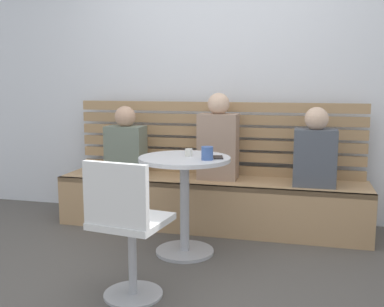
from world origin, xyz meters
The scene contains 12 objects.
ground centered at (0.00, 0.00, 0.00)m, with size 8.00×8.00×0.00m, color #514C47.
back_wall centered at (0.00, 1.64, 1.45)m, with size 5.20×0.10×2.90m, color silver.
booth_bench centered at (0.00, 1.20, 0.22)m, with size 2.70×0.52×0.44m.
booth_backrest centered at (0.00, 1.44, 0.78)m, with size 2.65×0.04×0.67m.
cafe_table centered at (-0.06, 0.55, 0.52)m, with size 0.68×0.68×0.74m.
white_chair centered at (-0.19, -0.26, 0.46)m, with size 0.45×0.45×0.85m.
person_adult centered at (0.06, 1.23, 0.78)m, with size 0.34×0.22×0.75m.
person_child_left centered at (-0.78, 1.18, 0.72)m, with size 0.34×0.22×0.63m.
person_child_middle centered at (0.88, 1.16, 0.73)m, with size 0.34×0.22×0.65m.
cup_espresso_small centered at (-0.04, 0.59, 0.77)m, with size 0.06×0.06×0.06m, color silver.
cup_mug_blue centered at (0.13, 0.47, 0.79)m, with size 0.08×0.08×0.10m, color #3D5B9E.
phone_on_table centered at (0.19, 0.57, 0.74)m, with size 0.07×0.14×0.01m, color black.
Camera 1 is at (0.80, -2.61, 1.28)m, focal length 42.17 mm.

